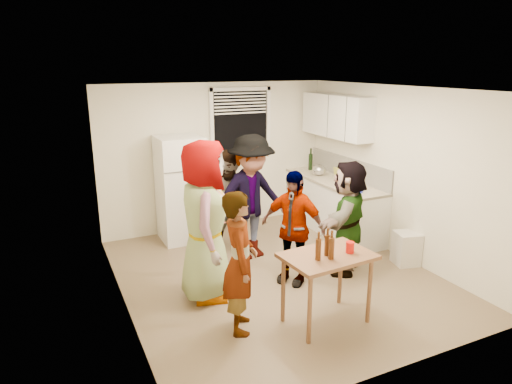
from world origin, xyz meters
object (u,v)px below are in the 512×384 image
beer_bottle_table (331,259)px  guest_stripe (240,328)px  blue_cup (360,193)px  serving_table (325,321)px  red_cup (350,253)px  refrigerator (181,189)px  guest_back_right (251,256)px  guest_orange (345,270)px  guest_grey (207,295)px  wine_bottle (310,170)px  kettle (319,175)px  guest_back_left (233,249)px  guest_black (292,281)px  beer_bottle_counter (351,189)px  trash_bin (406,248)px

beer_bottle_table → guest_stripe: beer_bottle_table is taller
beer_bottle_table → blue_cup: bearing=45.1°
serving_table → red_cup: bearing=-13.9°
refrigerator → guest_stripe: bearing=-94.1°
guest_stripe → guest_back_right: 1.93m
guest_orange → serving_table: bearing=3.6°
guest_grey → wine_bottle: bearing=-34.3°
kettle → blue_cup: kettle is taller
serving_table → guest_back_left: bearing=93.5°
beer_bottle_table → guest_black: size_ratio=0.15×
beer_bottle_table → wine_bottle: bearing=61.4°
kettle → guest_grey: kettle is taller
blue_cup → guest_back_left: bearing=156.9°
red_cup → guest_grey: (-1.24, 1.19, -0.81)m
wine_bottle → blue_cup: size_ratio=2.74×
beer_bottle_counter → guest_grey: (-2.64, -0.68, -0.90)m
beer_bottle_table → guest_stripe: (-0.88, 0.40, -0.81)m
guest_grey → guest_back_left: size_ratio=1.25×
refrigerator → guest_black: 2.43m
beer_bottle_counter → beer_bottle_table: 2.55m
guest_black → guest_orange: 0.84m
refrigerator → guest_orange: 2.87m
trash_bin → guest_grey: size_ratio=0.24×
refrigerator → kettle: size_ratio=6.64×
guest_back_left → guest_orange: guest_back_left is taller
guest_grey → guest_orange: guest_grey is taller
blue_cup → trash_bin: 1.06m
refrigerator → serving_table: (0.71, -3.14, -0.85)m
guest_back_left → guest_back_right: size_ratio=0.85×
trash_bin → guest_black: trash_bin is taller
kettle → guest_grey: size_ratio=0.13×
blue_cup → red_cup: bearing=-130.6°
beer_bottle_counter → blue_cup: (0.01, -0.23, -0.00)m
kettle → guest_grey: (-2.69, -1.66, -0.90)m
guest_stripe → guest_orange: 2.03m
serving_table → wine_bottle: bearing=61.1°
beer_bottle_table → guest_black: (0.19, 1.14, -0.81)m
kettle → serving_table: kettle is taller
beer_bottle_counter → serving_table: 2.60m
kettle → guest_stripe: kettle is taller
guest_grey → guest_back_right: 1.32m
beer_bottle_counter → guest_grey: beer_bottle_counter is taller
beer_bottle_counter → serving_table: (-1.64, -1.81, -0.90)m
guest_back_left → wine_bottle: bearing=59.5°
wine_bottle → guest_back_right: wine_bottle is taller
beer_bottle_counter → serving_table: size_ratio=0.26×
trash_bin → guest_orange: bearing=167.9°
guest_black → blue_cup: bearing=74.7°
trash_bin → serving_table: size_ratio=0.49×
guest_stripe → guest_black: bearing=-35.1°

